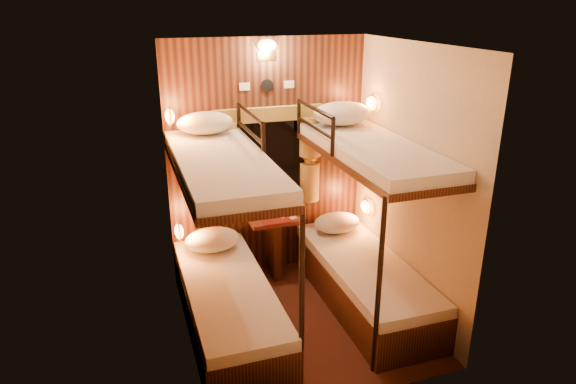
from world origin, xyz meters
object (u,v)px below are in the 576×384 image
object	(u,v)px
bunk_left	(227,272)
bottle_left	(259,208)
bunk_right	(365,250)
bottle_right	(273,207)
table	(274,239)

from	to	relation	value
bunk_left	bottle_left	xyz separation A→B (m)	(0.51, 0.83, 0.20)
bunk_right	bottle_right	size ratio (longest dim) A/B	7.52
bunk_left	table	world-z (taller)	bunk_left
bunk_left	bottle_left	bearing A→B (deg)	58.33
table	bunk_right	bearing A→B (deg)	-50.33
bunk_left	table	bearing A→B (deg)	50.33
bunk_right	bottle_left	world-z (taller)	bunk_right
table	bottle_left	bearing A→B (deg)	158.26
bottle_left	bottle_right	distance (m)	0.14
bottle_left	bottle_right	size ratio (longest dim) A/B	0.96
bunk_right	table	distance (m)	1.02
table	bottle_left	xyz separation A→B (m)	(-0.13, 0.05, 0.34)
bottle_left	bunk_left	bearing A→B (deg)	-121.67
bunk_left	bunk_right	world-z (taller)	same
bottle_left	bottle_right	bearing A→B (deg)	-18.99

